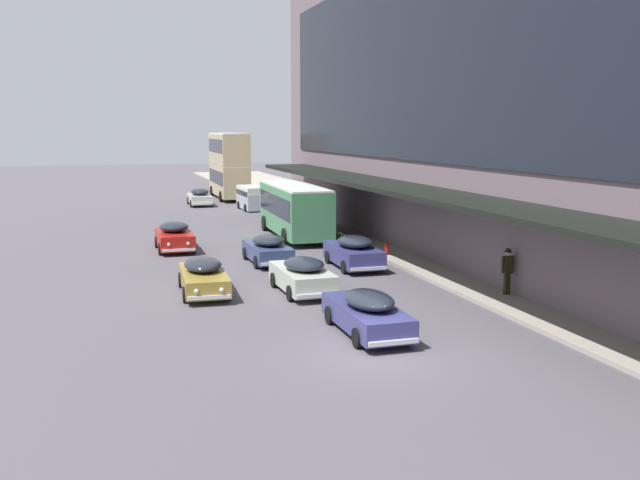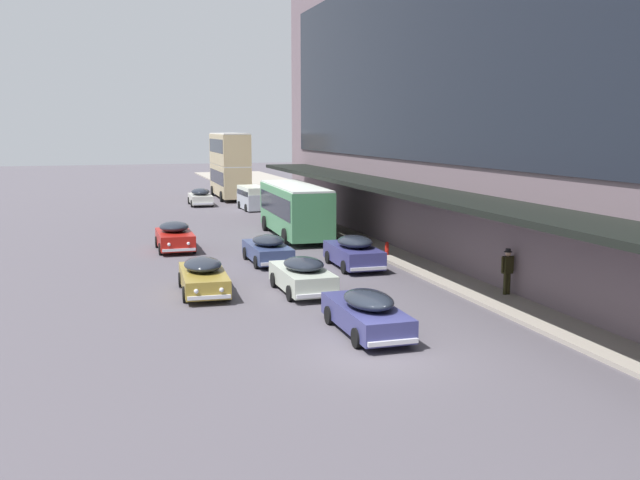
# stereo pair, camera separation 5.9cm
# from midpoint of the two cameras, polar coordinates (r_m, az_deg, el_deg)

# --- Properties ---
(ground) EXTENTS (240.00, 240.00, 0.00)m
(ground) POSITION_cam_midpoint_polar(r_m,az_deg,el_deg) (21.62, 4.77, -9.28)
(ground) COLOR #534E56
(transit_bus_kerbside_front) EXTENTS (2.91, 9.80, 6.30)m
(transit_bus_kerbside_front) POSITION_cam_midpoint_polar(r_m,az_deg,el_deg) (69.59, -7.34, 6.09)
(transit_bus_kerbside_front) COLOR tan
(transit_bus_kerbside_front) RESTS_ON ground
(transit_bus_kerbside_rear) EXTENTS (3.06, 9.71, 3.26)m
(transit_bus_kerbside_rear) POSITION_cam_midpoint_polar(r_m,az_deg,el_deg) (44.46, -2.10, 2.63)
(transit_bus_kerbside_rear) COLOR #458957
(transit_bus_kerbside_rear) RESTS_ON ground
(sedan_oncoming_rear) EXTENTS (2.06, 4.66, 1.61)m
(sedan_oncoming_rear) POSITION_cam_midpoint_polar(r_m,az_deg,el_deg) (34.75, 2.66, -0.94)
(sedan_oncoming_rear) COLOR navy
(sedan_oncoming_rear) RESTS_ON ground
(sedan_oncoming_front) EXTENTS (2.04, 4.62, 1.53)m
(sedan_oncoming_front) POSITION_cam_midpoint_polar(r_m,az_deg,el_deg) (63.89, -9.62, 3.42)
(sedan_oncoming_front) COLOR beige
(sedan_oncoming_front) RESTS_ON ground
(sedan_trailing_near) EXTENTS (1.92, 4.45, 1.45)m
(sedan_trailing_near) POSITION_cam_midpoint_polar(r_m,az_deg,el_deg) (35.99, -4.27, -0.72)
(sedan_trailing_near) COLOR navy
(sedan_trailing_near) RESTS_ON ground
(sedan_lead_mid) EXTENTS (2.06, 4.87, 1.43)m
(sedan_lead_mid) POSITION_cam_midpoint_polar(r_m,az_deg,el_deg) (29.80, -9.36, -2.86)
(sedan_lead_mid) COLOR olive
(sedan_lead_mid) RESTS_ON ground
(sedan_lead_near) EXTENTS (1.87, 4.81, 1.48)m
(sedan_lead_near) POSITION_cam_midpoint_polar(r_m,az_deg,el_deg) (23.69, 3.71, -5.78)
(sedan_lead_near) COLOR navy
(sedan_lead_near) RESTS_ON ground
(sedan_second_mid) EXTENTS (1.98, 4.46, 1.51)m
(sedan_second_mid) POSITION_cam_midpoint_polar(r_m,az_deg,el_deg) (29.44, -1.45, -2.82)
(sedan_second_mid) COLOR beige
(sedan_second_mid) RESTS_ON ground
(sedan_second_near) EXTENTS (1.99, 4.36, 1.59)m
(sedan_second_near) POSITION_cam_midpoint_polar(r_m,az_deg,el_deg) (40.51, -11.61, 0.29)
(sedan_second_near) COLOR #AF1912
(sedan_second_near) RESTS_ON ground
(vw_van) EXTENTS (2.02, 4.61, 1.96)m
(vw_van) POSITION_cam_midpoint_polar(r_m,az_deg,el_deg) (59.93, -5.51, 3.48)
(vw_van) COLOR #AFB6C2
(vw_van) RESTS_ON ground
(pedestrian_at_kerb) EXTENTS (0.61, 0.33, 1.86)m
(pedestrian_at_kerb) POSITION_cam_midpoint_polar(r_m,az_deg,el_deg) (29.43, 14.72, -2.27)
(pedestrian_at_kerb) COLOR black
(pedestrian_at_kerb) RESTS_ON sidewalk_kerb
(fire_hydrant) EXTENTS (0.20, 0.40, 0.70)m
(fire_hydrant) POSITION_cam_midpoint_polar(r_m,az_deg,el_deg) (37.68, 5.31, -0.66)
(fire_hydrant) COLOR red
(fire_hydrant) RESTS_ON sidewalk_kerb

